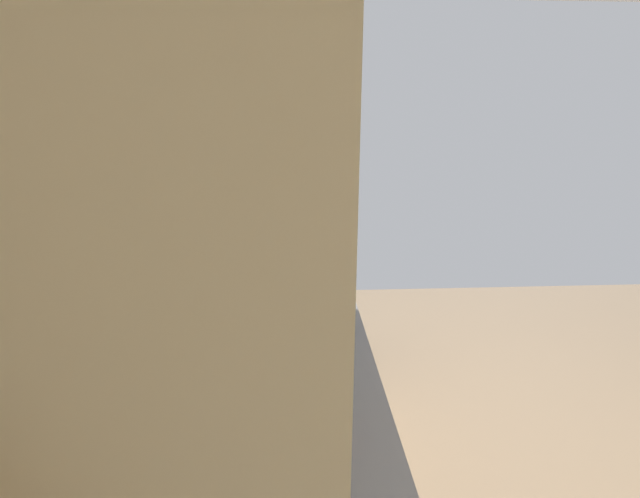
% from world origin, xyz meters
% --- Properties ---
extents(wall_back, '(3.77, 0.12, 2.73)m').
position_xyz_m(wall_back, '(0.00, 1.56, 1.37)').
color(wall_back, beige).
rests_on(wall_back, ground_plane).
extents(upper_cabinets, '(1.81, 0.34, 0.73)m').
position_xyz_m(upper_cabinets, '(-0.37, 1.33, 1.88)').
color(upper_cabinets, beige).
extents(oven_range, '(0.71, 0.67, 1.07)m').
position_xyz_m(oven_range, '(1.43, 1.17, 0.46)').
color(oven_range, '#B7BABF').
rests_on(oven_range, ground_plane).
extents(microwave, '(0.46, 0.38, 0.33)m').
position_xyz_m(microwave, '(0.33, 1.22, 1.06)').
color(microwave, '#B7BABF').
rests_on(microwave, counter_run).
extents(bowl, '(0.13, 0.13, 0.06)m').
position_xyz_m(bowl, '(-0.46, 1.16, 0.93)').
color(bowl, '#D84C47').
rests_on(bowl, counter_run).
extents(kettle, '(0.17, 0.13, 0.19)m').
position_xyz_m(kettle, '(-0.09, 1.16, 0.98)').
color(kettle, '#B7BABF').
rests_on(kettle, counter_run).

